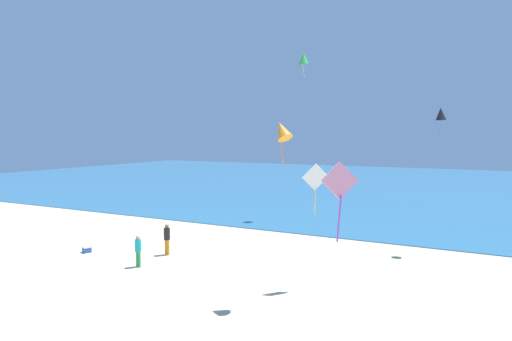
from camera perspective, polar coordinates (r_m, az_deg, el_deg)
ground_plane at (r=17.51m, az=2.44°, el=-15.11°), size 120.00×120.00×0.00m
ocean_water at (r=55.27m, az=20.12°, el=-1.89°), size 120.00×60.00×0.05m
cooler_box at (r=24.45m, az=-20.68°, el=-9.36°), size 0.54×0.50×0.29m
person_0 at (r=22.71m, az=-11.24°, el=-8.30°), size 0.38×0.38×1.53m
person_2 at (r=20.99m, az=-14.73°, el=-9.59°), size 0.35×0.35×1.42m
kite_green at (r=32.22m, az=6.06°, el=13.98°), size 0.90×0.87×1.69m
kite_black at (r=24.14m, az=22.41°, el=6.65°), size 0.74×0.72×1.51m
kite_pink at (r=8.21m, az=10.57°, el=-1.64°), size 0.60×0.41×1.48m
kite_orange at (r=15.58m, az=3.35°, el=5.11°), size 0.96×0.82×1.68m
kite_white at (r=17.19m, az=7.54°, el=-0.95°), size 0.84×0.73×1.98m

